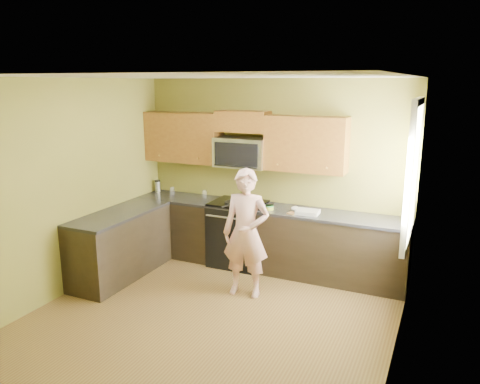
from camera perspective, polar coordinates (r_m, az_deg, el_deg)
The scene contains 26 objects.
floor at distance 5.53m, azimuth -3.84°, elevation -15.31°, with size 4.00×4.00×0.00m, color brown.
ceiling at distance 4.85m, azimuth -4.35°, elevation 13.92°, with size 4.00×4.00×0.00m, color white.
wall_back at distance 6.80m, azimuth 3.99°, elevation 2.31°, with size 4.00×4.00×0.00m, color olive.
wall_front at distance 3.50m, azimuth -20.13°, elevation -9.32°, with size 4.00×4.00×0.00m, color olive.
wall_left at distance 6.21m, azimuth -20.52°, elevation 0.42°, with size 4.00×4.00×0.00m, color olive.
wall_right at distance 4.46m, azimuth 19.19°, elevation -4.34°, with size 4.00×4.00×0.00m, color olive.
cabinet_back_run at distance 6.77m, azimuth 2.96°, elevation -5.72°, with size 4.00×0.60×0.88m, color black.
cabinet_left_run at distance 6.69m, azimuth -14.42°, elevation -6.38°, with size 0.60×1.60×0.88m, color black.
countertop_back at distance 6.62m, azimuth 2.98°, elevation -1.98°, with size 4.00×0.62×0.04m, color black.
countertop_left at distance 6.54m, azimuth -14.58°, elevation -2.59°, with size 0.62×1.60×0.04m, color black.
stove at distance 6.88m, azimuth -0.22°, elevation -5.06°, with size 0.76×0.65×0.95m, color black, non-canonical shape.
microwave at distance 6.75m, azimuth 0.22°, elevation 3.12°, with size 0.76×0.40×0.42m, color silver, non-canonical shape.
upper_cab_left at distance 7.24m, azimuth -6.84°, elevation 3.72°, with size 1.22×0.33×0.75m, color brown, non-canonical shape.
upper_cab_right at distance 6.46m, azimuth 7.97°, elevation 2.53°, with size 1.12×0.33×0.75m, color brown, non-canonical shape.
upper_cab_over_mw at distance 6.70m, azimuth 0.35°, elevation 8.65°, with size 0.76×0.33×0.30m, color brown.
window at distance 5.56m, azimuth 20.47°, elevation 2.15°, with size 0.06×1.06×1.66m, color white, non-canonical shape.
woman at distance 5.81m, azimuth 0.74°, elevation -5.07°, with size 0.59×0.39×1.62m, color #E37C71.
frying_pan at distance 6.56m, azimuth -0.78°, elevation -1.66°, with size 0.25×0.44×0.06m, color black, non-canonical shape.
butter_tub at distance 6.47m, azimuth 3.62°, elevation -2.19°, with size 0.12×0.12×0.09m, color #E4F03F, non-canonical shape.
toast_slice at distance 6.30m, azimuth 6.42°, elevation -2.60°, with size 0.11×0.11×0.01m, color #B27F47.
napkin_a at distance 6.42m, azimuth 1.73°, elevation -2.01°, with size 0.11×0.12×0.06m, color silver.
napkin_b at distance 6.43m, azimuth 6.79°, elevation -2.05°, with size 0.12×0.13×0.07m, color silver.
dish_towel at distance 6.32m, azimuth 8.29°, elevation -2.45°, with size 0.30×0.24×0.05m, color white.
travel_mug at distance 7.61m, azimuth -10.03°, elevation 0.02°, with size 0.09×0.09×0.19m, color silver, non-canonical shape.
glass_a at distance 7.38m, azimuth -8.30°, elevation 0.14°, with size 0.07×0.07×0.12m, color silver.
glass_b at distance 7.12m, azimuth -4.36°, elevation -0.24°, with size 0.07×0.07×0.12m, color silver.
Camera 1 is at (2.33, -4.26, 2.65)m, focal length 34.83 mm.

